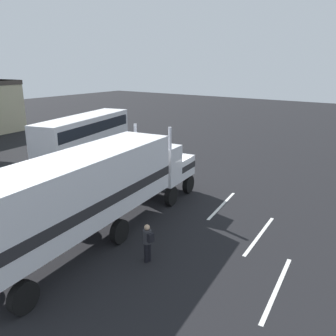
# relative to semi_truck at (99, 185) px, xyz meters

# --- Properties ---
(ground_plane) EXTENTS (120.00, 120.00, 0.00)m
(ground_plane) POSITION_rel_semi_truck_xyz_m (6.12, 0.62, -2.52)
(ground_plane) COLOR black
(lane_stripe_near) EXTENTS (4.38, 0.77, 0.01)m
(lane_stripe_near) POSITION_rel_semi_truck_xyz_m (6.57, -2.88, -2.52)
(lane_stripe_near) COLOR silver
(lane_stripe_near) RESTS_ON ground_plane
(lane_stripe_mid) EXTENTS (4.40, 0.51, 0.01)m
(lane_stripe_mid) POSITION_rel_semi_truck_xyz_m (4.32, -5.99, -2.52)
(lane_stripe_mid) COLOR silver
(lane_stripe_mid) RESTS_ON ground_plane
(lane_stripe_far) EXTENTS (4.39, 0.63, 0.01)m
(lane_stripe_far) POSITION_rel_semi_truck_xyz_m (0.81, -8.03, -2.52)
(lane_stripe_far) COLOR silver
(lane_stripe_far) RESTS_ON ground_plane
(semi_truck) EXTENTS (14.37, 4.50, 4.50)m
(semi_truck) POSITION_rel_semi_truck_xyz_m (0.00, 0.00, 0.00)
(semi_truck) COLOR white
(semi_truck) RESTS_ON ground_plane
(person_bystander) EXTENTS (0.34, 0.47, 1.63)m
(person_bystander) POSITION_rel_semi_truck_xyz_m (-0.48, -3.13, -1.63)
(person_bystander) COLOR black
(person_bystander) RESTS_ON ground_plane
(parked_bus) EXTENTS (11.29, 5.15, 3.40)m
(parked_bus) POSITION_rel_semi_truck_xyz_m (9.88, 12.02, -0.46)
(parked_bus) COLOR silver
(parked_bus) RESTS_ON ground_plane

